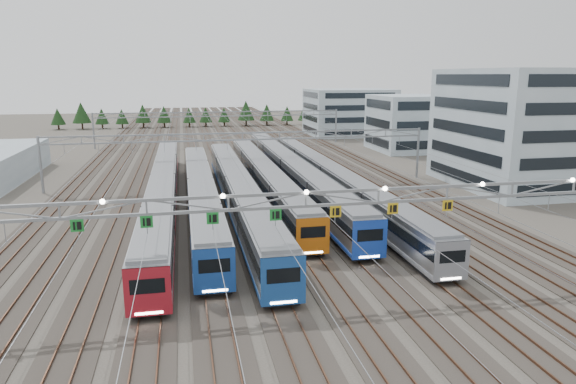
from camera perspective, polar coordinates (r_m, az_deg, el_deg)
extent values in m
plane|color=#47423A|center=(39.64, 1.89, -11.14)|extent=(400.00, 400.00, 0.00)
cube|color=#2D2823|center=(136.41, -7.95, 5.99)|extent=(54.00, 260.00, 0.08)
cube|color=brown|center=(137.18, -18.67, 5.53)|extent=(0.08, 260.00, 0.16)
cube|color=brown|center=(140.31, 2.54, 6.34)|extent=(0.08, 260.00, 0.16)
cube|color=brown|center=(136.36, -8.25, 6.03)|extent=(0.08, 260.00, 0.16)
cube|color=brown|center=(136.45, -7.65, 6.05)|extent=(0.08, 260.00, 0.16)
cube|color=black|center=(66.86, -13.58, -1.06)|extent=(2.56, 63.89, 0.39)
cube|color=#9C9FA3|center=(66.44, -13.67, 0.51)|extent=(3.01, 65.20, 3.38)
cube|color=black|center=(66.36, -13.69, 0.85)|extent=(3.07, 64.87, 1.02)
cube|color=maroon|center=(66.75, -13.60, -0.69)|extent=(3.06, 64.87, 0.38)
cube|color=slate|center=(66.09, -13.75, 2.03)|extent=(2.71, 63.89, 0.27)
cube|color=maroon|center=(35.32, -15.32, -10.65)|extent=(3.03, 0.12, 3.38)
cube|color=black|center=(35.13, -15.37, -10.06)|extent=(2.26, 0.10, 1.02)
cube|color=white|center=(35.87, -15.19, -12.86)|extent=(1.81, 0.06, 0.16)
cube|color=black|center=(63.17, -9.60, -1.69)|extent=(2.59, 51.15, 0.39)
cube|color=#9C9FA3|center=(62.73, -9.67, -0.01)|extent=(3.05, 52.19, 3.43)
cube|color=black|center=(62.64, -9.68, 0.36)|extent=(3.11, 51.93, 1.03)
cube|color=#19439A|center=(63.06, -9.62, -1.29)|extent=(3.10, 51.93, 0.38)
cube|color=slate|center=(62.35, -9.73, 1.63)|extent=(2.74, 51.15, 0.27)
cube|color=#19439A|center=(37.78, -8.18, -8.68)|extent=(3.07, 0.12, 3.43)
cube|color=black|center=(37.60, -8.20, -8.11)|extent=(2.29, 0.10, 1.03)
cube|color=white|center=(38.29, -8.10, -10.80)|extent=(1.83, 0.06, 0.16)
cube|color=black|center=(63.46, -5.54, -1.49)|extent=(2.66, 56.93, 0.40)
cube|color=#9C9FA3|center=(63.01, -5.58, 0.22)|extent=(3.12, 58.09, 3.51)
cube|color=black|center=(62.92, -5.59, 0.60)|extent=(3.18, 57.80, 1.06)
cube|color=#1B4893|center=(63.35, -5.55, -1.08)|extent=(3.17, 57.80, 0.39)
cube|color=slate|center=(62.63, -5.62, 1.89)|extent=(2.81, 56.93, 0.28)
cube|color=#1B4893|center=(35.55, -0.51, -9.87)|extent=(3.14, 0.12, 3.51)
cube|color=black|center=(35.36, -0.51, -9.26)|extent=(2.34, 0.10, 1.06)
cube|color=white|center=(36.11, -0.49, -12.15)|extent=(1.87, 0.06, 0.17)
cube|color=black|center=(72.00, -2.69, 0.28)|extent=(2.55, 54.51, 0.39)
cube|color=#9C9FA3|center=(71.61, -2.70, 1.73)|extent=(2.99, 55.62, 3.37)
cube|color=black|center=(71.54, -2.71, 2.05)|extent=(3.05, 55.34, 1.02)
cube|color=orange|center=(71.90, -2.69, 0.63)|extent=(3.04, 55.34, 0.37)
cube|color=slate|center=(71.29, -2.72, 3.15)|extent=(2.70, 54.51, 0.27)
cube|color=orange|center=(45.21, 2.79, -4.95)|extent=(3.01, 0.12, 3.37)
cube|color=black|center=(45.06, 2.80, -4.47)|extent=(2.25, 0.10, 1.02)
cube|color=white|center=(45.63, 2.79, -6.73)|extent=(1.80, 0.06, 0.16)
cube|color=black|center=(75.73, 0.32, 0.93)|extent=(2.62, 64.52, 0.40)
cube|color=#9C9FA3|center=(75.35, 0.32, 2.36)|extent=(3.09, 65.84, 3.47)
cube|color=black|center=(75.28, 0.32, 2.67)|extent=(3.15, 65.51, 1.05)
cube|color=blue|center=(75.63, 0.32, 1.27)|extent=(3.14, 65.51, 0.39)
cube|color=slate|center=(75.04, 0.32, 3.74)|extent=(2.78, 64.52, 0.28)
cube|color=blue|center=(44.64, 9.07, -5.25)|extent=(3.11, 0.12, 3.47)
cube|color=black|center=(44.49, 9.11, -4.75)|extent=(2.31, 0.10, 1.05)
cube|color=white|center=(45.08, 9.03, -7.11)|extent=(1.85, 0.06, 0.17)
cube|color=black|center=(71.85, 4.69, 0.21)|extent=(2.42, 65.62, 0.37)
cube|color=#9C9FA3|center=(71.48, 4.72, 1.60)|extent=(2.84, 66.96, 3.20)
cube|color=black|center=(71.41, 4.72, 1.90)|extent=(2.90, 66.62, 0.96)
cube|color=gray|center=(71.76, 4.70, 0.55)|extent=(2.89, 66.62, 0.36)
cube|color=slate|center=(71.17, 4.74, 2.94)|extent=(2.56, 65.62, 0.25)
cube|color=gray|center=(41.60, 17.75, -7.34)|extent=(2.86, 0.12, 3.20)
cube|color=black|center=(41.44, 17.81, -6.85)|extent=(2.13, 0.10, 0.96)
cube|color=white|center=(42.04, 17.66, -9.15)|extent=(1.71, 0.06, 0.15)
cube|color=gray|center=(37.16, 1.98, -0.09)|extent=(56.00, 0.22, 0.22)
cube|color=gray|center=(37.39, 1.97, -1.58)|extent=(56.00, 0.22, 0.22)
cube|color=#19812D|center=(37.14, -22.39, -3.47)|extent=(0.85, 0.06, 0.85)
cube|color=#19812D|center=(36.53, -15.44, -3.21)|extent=(0.85, 0.06, 0.85)
cube|color=#19812D|center=(36.47, -8.37, -2.90)|extent=(0.85, 0.06, 0.85)
cube|color=#19812D|center=(36.96, -1.39, -2.55)|extent=(0.85, 0.06, 0.85)
cube|color=gold|center=(37.98, 5.31, -2.18)|extent=(0.85, 0.06, 0.85)
cube|color=gold|center=(39.49, 11.58, -1.80)|extent=(0.85, 0.06, 0.85)
cube|color=gold|center=(41.44, 17.32, -1.44)|extent=(0.85, 0.06, 0.85)
cylinder|color=gray|center=(78.62, -25.79, 2.72)|extent=(0.36, 0.36, 8.00)
cylinder|color=gray|center=(84.47, 14.22, 4.23)|extent=(0.36, 0.36, 8.00)
cube|color=gray|center=(76.13, -5.11, 6.55)|extent=(56.00, 0.22, 0.22)
cube|color=gray|center=(76.25, -5.09, 5.81)|extent=(56.00, 0.22, 0.22)
cylinder|color=gray|center=(122.36, -20.80, 6.37)|extent=(0.36, 0.36, 8.00)
cylinder|color=gray|center=(126.20, 5.35, 7.32)|extent=(0.36, 0.36, 8.00)
cube|color=gray|center=(120.78, -7.59, 8.82)|extent=(56.00, 0.22, 0.22)
cube|color=gray|center=(120.85, -7.57, 8.35)|extent=(56.00, 0.22, 0.22)
cube|color=#99ABB6|center=(82.60, 24.47, 6.44)|extent=(18.00, 22.00, 17.00)
cube|color=#99ABB6|center=(115.30, 13.16, 7.48)|extent=(14.00, 16.00, 11.86)
cube|color=#99ABB6|center=(143.24, 6.80, 8.82)|extent=(22.00, 18.00, 12.37)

